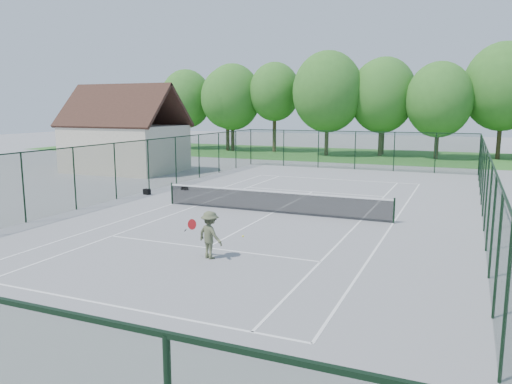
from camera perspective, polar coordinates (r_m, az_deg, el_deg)
ground at (r=23.32m, az=1.93°, el=-2.39°), size 140.00×140.00×0.00m
grass_far at (r=52.16m, az=13.94°, el=4.02°), size 80.00×16.00×0.01m
court_lines at (r=23.32m, az=1.93°, el=-2.38°), size 11.05×23.85×0.01m
tennis_net at (r=23.21m, az=1.94°, el=-1.00°), size 11.08×0.08×1.10m
fence_enclosure at (r=23.05m, az=1.95°, el=1.40°), size 18.05×36.05×3.02m
utility_building at (r=39.59m, az=-14.76°, el=6.81°), size 8.60×6.27×6.63m
tree_line_far at (r=51.95m, az=14.21°, el=10.61°), size 39.40×6.40×9.70m
sports_bag_a at (r=28.80m, az=-12.36°, el=0.03°), size 0.44×0.31×0.32m
sports_bag_b at (r=30.02m, az=-8.16°, el=0.52°), size 0.40×0.26×0.30m
tennis_player at (r=16.29m, az=-5.28°, el=-4.89°), size 1.89×0.95×1.57m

